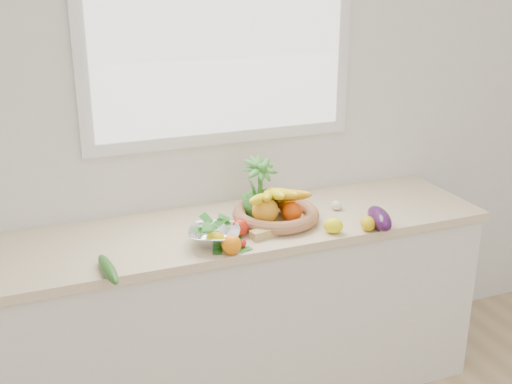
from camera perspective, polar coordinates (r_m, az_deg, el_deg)
name	(u,v)px	position (r m, az deg, el deg)	size (l,w,h in m)	color
back_wall	(221,112)	(3.02, -3.16, 7.16)	(4.50, 0.02, 2.70)	white
counter_cabinet	(245,314)	(3.10, -1.01, -10.83)	(2.20, 0.58, 0.86)	silver
countertop	(244,227)	(2.90, -1.07, -3.16)	(2.24, 0.62, 0.04)	beige
window_frame	(220,24)	(2.95, -3.21, 14.70)	(1.30, 0.03, 1.10)	white
window_pane	(222,24)	(2.93, -3.08, 14.67)	(1.18, 0.01, 0.98)	white
orange_loose	(231,245)	(2.58, -2.20, -4.70)	(0.08, 0.08, 0.08)	orange
lemon_a	(216,239)	(2.65, -3.61, -4.19)	(0.07, 0.09, 0.07)	gold
lemon_b	(368,224)	(2.85, 9.91, -2.78)	(0.06, 0.08, 0.06)	gold
lemon_c	(333,226)	(2.80, 6.90, -2.99)	(0.07, 0.09, 0.07)	#FFF00D
apple	(239,228)	(2.75, -1.48, -3.17)	(0.08, 0.08, 0.08)	red
ginger	(264,233)	(2.74, 0.69, -3.71)	(0.12, 0.05, 0.04)	tan
garlic_a	(303,209)	(3.01, 4.22, -1.49)	(0.05, 0.05, 0.04)	beige
garlic_b	(336,205)	(3.06, 7.16, -1.18)	(0.05, 0.05, 0.05)	beige
garlic_c	(377,211)	(3.02, 10.74, -1.68)	(0.05, 0.05, 0.04)	silver
eggplant	(379,218)	(2.88, 10.91, -2.32)	(0.08, 0.22, 0.09)	#34103B
cucumber	(108,269)	(2.49, -13.01, -6.69)	(0.05, 0.26, 0.05)	#1F5619
radish	(242,244)	(2.65, -1.24, -4.61)	(0.03, 0.03, 0.03)	red
potted_herb	(259,190)	(2.93, 0.25, 0.19)	(0.17, 0.17, 0.30)	#397F2E
fruit_basket	(275,210)	(2.90, 1.72, -1.59)	(0.44, 0.44, 0.19)	tan
colander_with_spinach	(214,232)	(2.66, -3.73, -3.56)	(0.28, 0.28, 0.12)	silver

